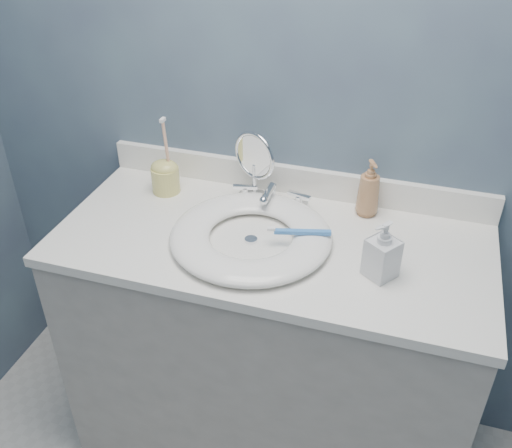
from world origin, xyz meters
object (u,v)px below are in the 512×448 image
at_px(makeup_mirror, 254,164).
at_px(toothbrush_holder, 165,175).
at_px(soap_bottle_amber, 369,188).
at_px(soap_bottle_clear, 383,250).

xyz_separation_m(makeup_mirror, toothbrush_holder, (-0.28, -0.04, -0.07)).
height_order(makeup_mirror, soap_bottle_amber, makeup_mirror).
relative_size(makeup_mirror, soap_bottle_amber, 1.29).
distance_m(makeup_mirror, soap_bottle_clear, 0.49).
bearing_deg(soap_bottle_amber, toothbrush_holder, 157.07).
height_order(makeup_mirror, soap_bottle_clear, makeup_mirror).
height_order(soap_bottle_clear, toothbrush_holder, toothbrush_holder).
xyz_separation_m(soap_bottle_clear, toothbrush_holder, (-0.70, 0.22, -0.02)).
xyz_separation_m(makeup_mirror, soap_bottle_clear, (0.42, -0.26, -0.04)).
relative_size(soap_bottle_amber, soap_bottle_clear, 1.10).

